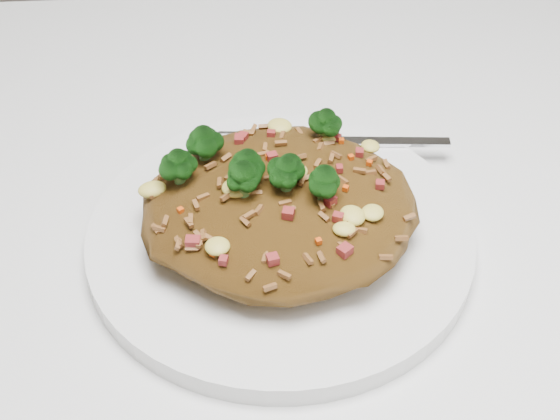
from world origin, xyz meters
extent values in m
cube|color=white|center=(0.00, 0.00, 0.73)|extent=(1.20, 0.80, 0.04)
cylinder|color=white|center=(-0.01, 0.06, 0.76)|extent=(0.24, 0.24, 0.01)
ellipsoid|color=brown|center=(-0.01, 0.06, 0.78)|extent=(0.17, 0.15, 0.04)
ellipsoid|color=#0A3607|center=(0.01, 0.05, 0.81)|extent=(0.02, 0.02, 0.02)
ellipsoid|color=#0A3607|center=(-0.06, 0.10, 0.81)|extent=(0.02, 0.02, 0.02)
ellipsoid|color=#0A3607|center=(-0.07, 0.08, 0.81)|extent=(0.02, 0.02, 0.02)
ellipsoid|color=#0A3607|center=(-0.03, 0.07, 0.81)|extent=(0.02, 0.02, 0.02)
ellipsoid|color=#0A3607|center=(0.02, 0.11, 0.81)|extent=(0.02, 0.02, 0.02)
ellipsoid|color=#0A3607|center=(-0.04, 0.06, 0.81)|extent=(0.02, 0.02, 0.02)
ellipsoid|color=#0A3607|center=(-0.01, 0.06, 0.81)|extent=(0.02, 0.02, 0.02)
cube|color=silver|center=(0.08, 0.14, 0.77)|extent=(0.10, 0.02, 0.00)
cube|color=silver|center=(-0.02, 0.15, 0.77)|extent=(0.03, 0.02, 0.00)
camera|label=1|loc=(-0.04, -0.28, 1.10)|focal=50.00mm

